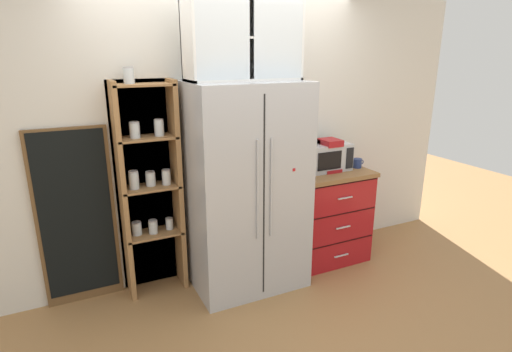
# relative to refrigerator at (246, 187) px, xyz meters

# --- Properties ---
(ground_plane) EXTENTS (10.81, 10.81, 0.00)m
(ground_plane) POSITION_rel_refrigerator_xyz_m (-0.00, -0.00, -0.90)
(ground_plane) COLOR #9E7042
(wall_back_cream) EXTENTS (5.10, 0.10, 2.55)m
(wall_back_cream) POSITION_rel_refrigerator_xyz_m (-0.00, 0.40, 0.38)
(wall_back_cream) COLOR silver
(wall_back_cream) RESTS_ON ground
(refrigerator) EXTENTS (0.96, 0.72, 1.80)m
(refrigerator) POSITION_rel_refrigerator_xyz_m (0.00, 0.00, 0.00)
(refrigerator) COLOR #B7BABF
(refrigerator) RESTS_ON ground
(pantry_shelf_column) EXTENTS (0.53, 0.28, 1.91)m
(pantry_shelf_column) POSITION_rel_refrigerator_xyz_m (-0.77, 0.28, 0.05)
(pantry_shelf_column) COLOR brown
(pantry_shelf_column) RESTS_ON ground
(counter_cabinet) EXTENTS (0.79, 0.60, 0.92)m
(counter_cabinet) POSITION_rel_refrigerator_xyz_m (0.90, 0.06, -0.44)
(counter_cabinet) COLOR #A8161C
(counter_cabinet) RESTS_ON ground
(microwave) EXTENTS (0.44, 0.33, 0.26)m
(microwave) POSITION_rel_refrigerator_xyz_m (0.90, 0.11, 0.15)
(microwave) COLOR #B7BABF
(microwave) RESTS_ON counter_cabinet
(coffee_maker) EXTENTS (0.17, 0.20, 0.31)m
(coffee_maker) POSITION_rel_refrigerator_xyz_m (0.90, 0.07, 0.18)
(coffee_maker) COLOR #A8161C
(coffee_maker) RESTS_ON counter_cabinet
(mug_navy) EXTENTS (0.12, 0.09, 0.09)m
(mug_navy) POSITION_rel_refrigerator_xyz_m (1.22, 0.02, 0.07)
(mug_navy) COLOR navy
(mug_navy) RESTS_ON counter_cabinet
(bottle_cobalt) EXTENTS (0.07, 0.07, 0.28)m
(bottle_cobalt) POSITION_rel_refrigerator_xyz_m (0.58, 0.10, 0.14)
(bottle_cobalt) COLOR navy
(bottle_cobalt) RESTS_ON counter_cabinet
(bottle_green) EXTENTS (0.06, 0.06, 0.28)m
(bottle_green) POSITION_rel_refrigerator_xyz_m (0.90, 0.08, 0.15)
(bottle_green) COLOR #285B33
(bottle_green) RESTS_ON counter_cabinet
(upper_cabinet) EXTENTS (0.92, 0.32, 0.65)m
(upper_cabinet) POSITION_rel_refrigerator_xyz_m (-0.00, 0.05, 1.22)
(upper_cabinet) COLOR silver
(upper_cabinet) RESTS_ON refrigerator
(chalkboard_menu) EXTENTS (0.60, 0.04, 1.47)m
(chalkboard_menu) POSITION_rel_refrigerator_xyz_m (-1.35, 0.32, -0.16)
(chalkboard_menu) COLOR brown
(chalkboard_menu) RESTS_ON ground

